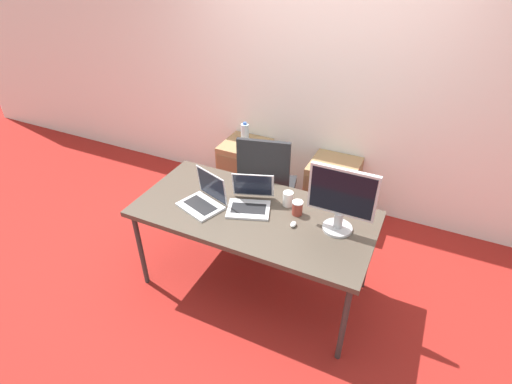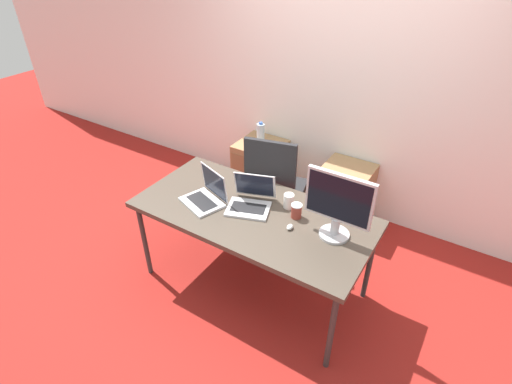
{
  "view_description": "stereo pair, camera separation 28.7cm",
  "coord_description": "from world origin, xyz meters",
  "px_view_note": "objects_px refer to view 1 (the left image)",
  "views": [
    {
      "loc": [
        1.02,
        -2.11,
        2.52
      ],
      "look_at": [
        0.0,
        0.04,
        0.9
      ],
      "focal_mm": 28.0,
      "sensor_mm": 36.0,
      "label": 1
    },
    {
      "loc": [
        1.27,
        -1.97,
        2.52
      ],
      "look_at": [
        0.0,
        0.04,
        0.9
      ],
      "focal_mm": 28.0,
      "sensor_mm": 36.0,
      "label": 2
    }
  ],
  "objects_px": {
    "laptop_right": "(204,199)",
    "office_chair": "(267,197)",
    "coffee_cup_white": "(288,199)",
    "cabinet_left": "(245,169)",
    "mouse": "(293,224)",
    "monitor": "(341,199)",
    "coffee_cup_brown": "(297,208)",
    "laptop_left": "(250,201)",
    "water_bottle": "(245,134)",
    "cabinet_right": "(332,190)"
  },
  "relations": [
    {
      "from": "laptop_right",
      "to": "office_chair",
      "type": "bearing_deg",
      "value": 76.14
    },
    {
      "from": "office_chair",
      "to": "coffee_cup_white",
      "type": "relative_size",
      "value": 9.6
    },
    {
      "from": "cabinet_left",
      "to": "mouse",
      "type": "distance_m",
      "value": 1.65
    },
    {
      "from": "monitor",
      "to": "coffee_cup_brown",
      "type": "height_order",
      "value": "monitor"
    },
    {
      "from": "laptop_left",
      "to": "monitor",
      "type": "distance_m",
      "value": 0.69
    },
    {
      "from": "laptop_right",
      "to": "coffee_cup_brown",
      "type": "xyz_separation_m",
      "value": [
        0.67,
        0.19,
        0.0
      ]
    },
    {
      "from": "water_bottle",
      "to": "coffee_cup_white",
      "type": "distance_m",
      "value": 1.33
    },
    {
      "from": "monitor",
      "to": "coffee_cup_brown",
      "type": "distance_m",
      "value": 0.37
    },
    {
      "from": "laptop_left",
      "to": "monitor",
      "type": "xyz_separation_m",
      "value": [
        0.66,
        0.02,
        0.2
      ]
    },
    {
      "from": "laptop_right",
      "to": "cabinet_left",
      "type": "bearing_deg",
      "value": 103.39
    },
    {
      "from": "coffee_cup_white",
      "to": "coffee_cup_brown",
      "type": "xyz_separation_m",
      "value": [
        0.1,
        -0.08,
        -0.0
      ]
    },
    {
      "from": "office_chair",
      "to": "coffee_cup_brown",
      "type": "bearing_deg",
      "value": -48.82
    },
    {
      "from": "water_bottle",
      "to": "mouse",
      "type": "xyz_separation_m",
      "value": [
        1.0,
        -1.23,
        0.05
      ]
    },
    {
      "from": "mouse",
      "to": "cabinet_right",
      "type": "bearing_deg",
      "value": 91.7
    },
    {
      "from": "monitor",
      "to": "mouse",
      "type": "bearing_deg",
      "value": -160.87
    },
    {
      "from": "office_chair",
      "to": "cabinet_left",
      "type": "height_order",
      "value": "office_chair"
    },
    {
      "from": "cabinet_left",
      "to": "laptop_right",
      "type": "distance_m",
      "value": 1.4
    },
    {
      "from": "laptop_right",
      "to": "monitor",
      "type": "bearing_deg",
      "value": 8.55
    },
    {
      "from": "cabinet_left",
      "to": "laptop_right",
      "type": "height_order",
      "value": "laptop_right"
    },
    {
      "from": "coffee_cup_brown",
      "to": "monitor",
      "type": "bearing_deg",
      "value": -7.91
    },
    {
      "from": "laptop_left",
      "to": "mouse",
      "type": "xyz_separation_m",
      "value": [
        0.38,
        -0.08,
        -0.04
      ]
    },
    {
      "from": "office_chair",
      "to": "coffee_cup_white",
      "type": "bearing_deg",
      "value": -51.41
    },
    {
      "from": "cabinet_right",
      "to": "water_bottle",
      "type": "xyz_separation_m",
      "value": [
        -0.96,
        0.0,
        0.42
      ]
    },
    {
      "from": "water_bottle",
      "to": "coffee_cup_white",
      "type": "xyz_separation_m",
      "value": [
        0.87,
        -1.01,
        0.09
      ]
    },
    {
      "from": "cabinet_left",
      "to": "monitor",
      "type": "height_order",
      "value": "monitor"
    },
    {
      "from": "cabinet_left",
      "to": "water_bottle",
      "type": "distance_m",
      "value": 0.42
    },
    {
      "from": "office_chair",
      "to": "monitor",
      "type": "bearing_deg",
      "value": -36.87
    },
    {
      "from": "cabinet_left",
      "to": "coffee_cup_white",
      "type": "height_order",
      "value": "coffee_cup_white"
    },
    {
      "from": "water_bottle",
      "to": "laptop_left",
      "type": "distance_m",
      "value": 1.31
    },
    {
      "from": "office_chair",
      "to": "coffee_cup_white",
      "type": "xyz_separation_m",
      "value": [
        0.38,
        -0.48,
        0.4
      ]
    },
    {
      "from": "office_chair",
      "to": "laptop_right",
      "type": "relative_size",
      "value": 2.9
    },
    {
      "from": "mouse",
      "to": "cabinet_left",
      "type": "bearing_deg",
      "value": 129.18
    },
    {
      "from": "laptop_left",
      "to": "coffee_cup_white",
      "type": "relative_size",
      "value": 3.45
    },
    {
      "from": "laptop_right",
      "to": "mouse",
      "type": "xyz_separation_m",
      "value": [
        0.69,
        0.05,
        -0.04
      ]
    },
    {
      "from": "water_bottle",
      "to": "laptop_left",
      "type": "xyz_separation_m",
      "value": [
        0.62,
        -1.15,
        0.08
      ]
    },
    {
      "from": "mouse",
      "to": "coffee_cup_white",
      "type": "xyz_separation_m",
      "value": [
        -0.13,
        0.22,
        0.04
      ]
    },
    {
      "from": "laptop_left",
      "to": "laptop_right",
      "type": "relative_size",
      "value": 1.04
    },
    {
      "from": "office_chair",
      "to": "mouse",
      "type": "relative_size",
      "value": 18.05
    },
    {
      "from": "coffee_cup_brown",
      "to": "office_chair",
      "type": "bearing_deg",
      "value": 131.18
    },
    {
      "from": "cabinet_left",
      "to": "coffee_cup_brown",
      "type": "xyz_separation_m",
      "value": [
        0.97,
        -1.08,
        0.5
      ]
    },
    {
      "from": "cabinet_right",
      "to": "mouse",
      "type": "height_order",
      "value": "mouse"
    },
    {
      "from": "cabinet_left",
      "to": "mouse",
      "type": "height_order",
      "value": "mouse"
    },
    {
      "from": "office_chair",
      "to": "monitor",
      "type": "relative_size",
      "value": 2.25
    },
    {
      "from": "water_bottle",
      "to": "laptop_right",
      "type": "relative_size",
      "value": 0.63
    },
    {
      "from": "cabinet_left",
      "to": "cabinet_right",
      "type": "bearing_deg",
      "value": 0.0
    },
    {
      "from": "monitor",
      "to": "laptop_left",
      "type": "bearing_deg",
      "value": -178.29
    },
    {
      "from": "office_chair",
      "to": "water_bottle",
      "type": "xyz_separation_m",
      "value": [
        -0.49,
        0.53,
        0.31
      ]
    },
    {
      "from": "cabinet_right",
      "to": "laptop_left",
      "type": "distance_m",
      "value": 1.29
    },
    {
      "from": "cabinet_right",
      "to": "mouse",
      "type": "bearing_deg",
      "value": -88.3
    },
    {
      "from": "laptop_left",
      "to": "monitor",
      "type": "bearing_deg",
      "value": 1.71
    }
  ]
}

